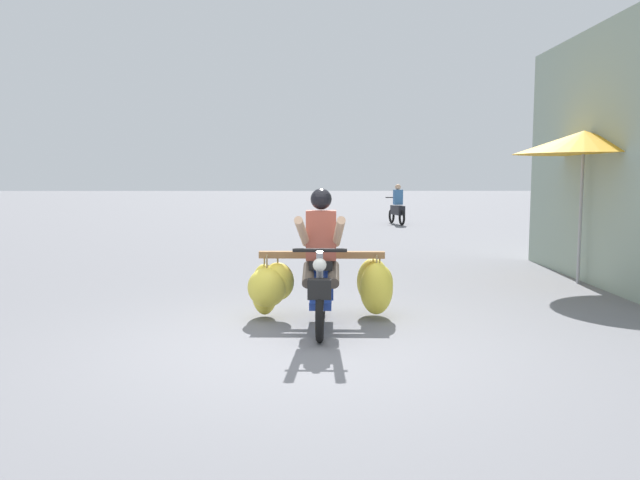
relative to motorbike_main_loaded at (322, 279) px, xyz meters
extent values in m
plane|color=slate|center=(-0.23, -1.20, -0.50)|extent=(120.00, 120.00, 0.00)
torus|color=black|center=(-0.03, -0.95, -0.22)|extent=(0.10, 0.56, 0.56)
torus|color=black|center=(0.01, 0.25, -0.22)|extent=(0.10, 0.56, 0.56)
cube|color=navy|center=(-0.02, -0.45, -0.18)|extent=(0.26, 0.57, 0.08)
cube|color=navy|center=(0.00, -0.05, 0.00)|extent=(0.30, 0.65, 0.36)
cube|color=black|center=(-0.01, -0.13, 0.22)|extent=(0.28, 0.61, 0.10)
cylinder|color=gray|center=(-0.03, -0.89, 0.12)|extent=(0.08, 0.29, 0.69)
cylinder|color=black|center=(-0.03, -0.93, 0.46)|extent=(0.56, 0.06, 0.04)
sphere|color=silver|center=(-0.04, -1.01, 0.32)|extent=(0.14, 0.14, 0.14)
cube|color=black|center=(-0.04, -1.05, 0.08)|extent=(0.25, 0.17, 0.20)
cube|color=navy|center=(-0.03, -0.95, 0.08)|extent=(0.11, 0.28, 0.04)
cube|color=olive|center=(0.00, 0.10, 0.28)|extent=(1.50, 0.15, 0.08)
cube|color=olive|center=(0.01, 0.28, 0.25)|extent=(1.35, 0.13, 0.06)
ellipsoid|color=yellow|center=(-0.69, 0.23, -0.16)|extent=(0.38, 0.35, 0.63)
cylinder|color=#998459|center=(-0.69, 0.23, 0.21)|extent=(0.02, 0.02, 0.17)
ellipsoid|color=yellow|center=(0.64, 0.36, -0.09)|extent=(0.46, 0.43, 0.58)
cylinder|color=#998459|center=(0.64, 0.36, 0.23)|extent=(0.02, 0.02, 0.12)
ellipsoid|color=yellow|center=(0.65, 0.00, -0.11)|extent=(0.41, 0.38, 0.62)
cylinder|color=#998459|center=(0.65, 0.00, 0.23)|extent=(0.02, 0.02, 0.12)
ellipsoid|color=yellow|center=(-0.53, 0.14, -0.05)|extent=(0.48, 0.46, 0.46)
cylinder|color=#998459|center=(-0.53, 0.14, 0.22)|extent=(0.02, 0.02, 0.14)
ellipsoid|color=yellow|center=(-0.65, 0.05, -0.10)|extent=(0.54, 0.50, 0.47)
cylinder|color=#998459|center=(-0.65, 0.05, 0.19)|extent=(0.02, 0.02, 0.19)
ellipsoid|color=gold|center=(0.70, 0.18, -0.08)|extent=(0.39, 0.37, 0.46)
cylinder|color=#998459|center=(0.70, 0.18, 0.20)|extent=(0.02, 0.02, 0.17)
cube|color=#994738|center=(-0.01, -0.25, 0.55)|extent=(0.35, 0.23, 0.56)
sphere|color=black|center=(-0.01, -0.27, 0.96)|extent=(0.24, 0.24, 0.24)
cylinder|color=tan|center=(0.17, -0.59, 0.61)|extent=(0.12, 0.72, 0.39)
cylinder|color=tan|center=(-0.22, -0.58, 0.61)|extent=(0.17, 0.72, 0.39)
cylinder|color=#4C4238|center=(0.13, -0.37, 0.12)|extent=(0.14, 0.44, 0.27)
cylinder|color=#4C4238|center=(-0.15, -0.36, 0.12)|extent=(0.14, 0.44, 0.27)
torus|color=black|center=(2.71, 14.99, -0.24)|extent=(0.18, 0.53, 0.52)
torus|color=black|center=(2.92, 13.91, -0.24)|extent=(0.18, 0.53, 0.52)
cube|color=black|center=(2.83, 14.35, 0.00)|extent=(0.41, 0.93, 0.32)
cylinder|color=black|center=(2.72, 14.94, 0.42)|extent=(0.50, 0.13, 0.04)
cube|color=#386699|center=(2.84, 14.33, 0.45)|extent=(0.33, 0.25, 0.52)
sphere|color=tan|center=(2.83, 14.35, 0.80)|extent=(0.20, 0.20, 0.20)
cylinder|color=#99999E|center=(4.14, 2.55, 0.57)|extent=(0.05, 0.05, 2.15)
cone|color=gold|center=(4.14, 2.55, 1.73)|extent=(2.16, 2.16, 0.37)
camera|label=1|loc=(-0.10, -7.30, 1.24)|focal=35.12mm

